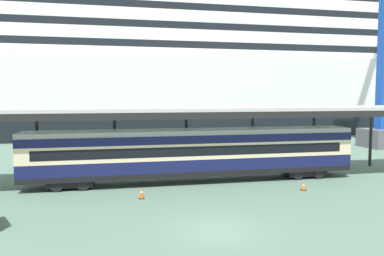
# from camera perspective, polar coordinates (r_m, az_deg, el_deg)

# --- Properties ---
(ground_plane) EXTENTS (400.00, 400.00, 0.00)m
(ground_plane) POSITION_cam_1_polar(r_m,az_deg,el_deg) (19.69, 3.77, -15.05)
(ground_plane) COLOR #547462
(cruise_ship) EXTENTS (154.89, 26.10, 33.60)m
(cruise_ship) POSITION_cam_1_polar(r_m,az_deg,el_deg) (72.11, -23.04, 8.34)
(cruise_ship) COLOR black
(cruise_ship) RESTS_ON ground
(platform_canopy) EXTENTS (41.95, 5.97, 5.79)m
(platform_canopy) POSITION_cam_1_polar(r_m,az_deg,el_deg) (29.85, 0.12, 2.56)
(platform_canopy) COLOR #BABABA
(platform_canopy) RESTS_ON ground
(train_carriage) EXTENTS (25.51, 2.81, 4.11)m
(train_carriage) POSITION_cam_1_polar(r_m,az_deg,el_deg) (29.71, 0.30, -3.66)
(train_carriage) COLOR black
(train_carriage) RESTS_ON ground
(traffic_cone_near) EXTENTS (0.36, 0.36, 0.62)m
(traffic_cone_near) POSITION_cam_1_polar(r_m,az_deg,el_deg) (28.54, 16.31, -8.31)
(traffic_cone_near) COLOR black
(traffic_cone_near) RESTS_ON ground
(traffic_cone_mid) EXTENTS (0.36, 0.36, 0.76)m
(traffic_cone_mid) POSITION_cam_1_polar(r_m,az_deg,el_deg) (25.46, -7.54, -9.59)
(traffic_cone_mid) COLOR black
(traffic_cone_mid) RESTS_ON ground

